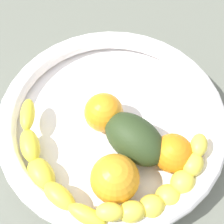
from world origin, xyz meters
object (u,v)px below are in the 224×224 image
at_px(fruit_bowl, 112,120).
at_px(banana_draped_left, 165,190).
at_px(banana_draped_right, 46,169).
at_px(orange_mid_left, 173,153).
at_px(orange_front, 115,179).
at_px(avocado_dark, 135,139).
at_px(orange_mid_right, 104,115).

distance_m(fruit_bowl, banana_draped_left, 0.14).
height_order(fruit_bowl, banana_draped_right, banana_draped_right).
height_order(fruit_bowl, orange_mid_left, orange_mid_left).
relative_size(orange_front, avocado_dark, 0.67).
bearing_deg(orange_mid_left, avocado_dark, 66.36).
distance_m(banana_draped_left, banana_draped_right, 0.16).
bearing_deg(fruit_bowl, orange_mid_left, -129.94).
relative_size(orange_front, orange_mid_left, 1.19).
distance_m(banana_draped_left, avocado_dark, 0.08).
height_order(fruit_bowl, orange_front, orange_front).
xyz_separation_m(orange_front, orange_mid_left, (0.04, -0.08, -0.01)).
distance_m(fruit_bowl, avocado_dark, 0.06).
distance_m(fruit_bowl, orange_mid_left, 0.11).
height_order(orange_front, avocado_dark, orange_front).
relative_size(banana_draped_right, orange_mid_left, 3.50).
xyz_separation_m(fruit_bowl, banana_draped_right, (-0.08, 0.09, 0.02)).
distance_m(banana_draped_right, orange_mid_left, 0.18).
distance_m(banana_draped_left, orange_mid_left, 0.05).
bearing_deg(orange_mid_right, orange_mid_left, -124.39).
relative_size(fruit_bowl, orange_front, 5.34).
bearing_deg(banana_draped_left, orange_mid_right, 33.48).
xyz_separation_m(banana_draped_left, orange_mid_right, (0.12, 0.08, 0.00)).
bearing_deg(fruit_bowl, orange_mid_right, 107.74).
xyz_separation_m(banana_draped_left, banana_draped_right, (0.04, 0.16, -0.00)).
relative_size(orange_mid_right, avocado_dark, 0.60).
distance_m(banana_draped_right, orange_front, 0.10).
bearing_deg(banana_draped_right, orange_front, -101.96).
relative_size(orange_front, orange_mid_right, 1.12).
bearing_deg(avocado_dark, orange_mid_left, -113.64).
xyz_separation_m(banana_draped_right, orange_mid_right, (0.08, -0.08, 0.01)).
relative_size(banana_draped_left, banana_draped_right, 0.82).
bearing_deg(banana_draped_left, avocado_dark, 24.67).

